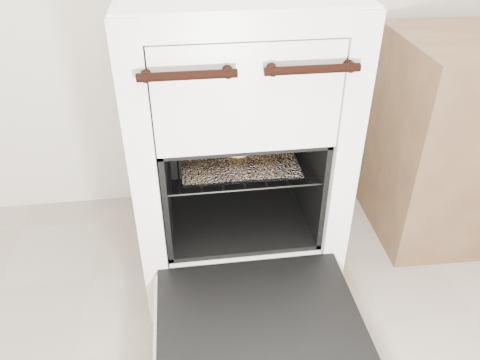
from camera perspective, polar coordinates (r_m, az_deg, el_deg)
The scene contains 5 objects.
stove at distance 1.63m, azimuth -0.76°, elevation 4.64°, with size 0.65×0.73×1.00m.
oven_door at distance 1.38m, azimuth 2.30°, elevation -16.68°, with size 0.59×0.46×0.04m.
oven_rack at distance 1.57m, azimuth -0.43°, elevation 3.26°, with size 0.48×0.46×0.01m.
foil_sheet at distance 1.55m, azimuth -0.33°, elevation 3.07°, with size 0.37×0.33×0.01m, color white.
baked_rolls at distance 1.57m, azimuth -0.14°, elevation 4.86°, with size 0.40×0.21×0.06m.
Camera 1 is at (-0.28, -0.28, 1.27)m, focal length 35.00 mm.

